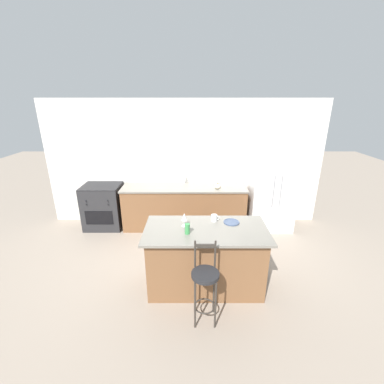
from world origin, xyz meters
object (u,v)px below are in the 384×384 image
object	(u,v)px
pumpkin_decoration	(219,186)
bar_stool_near	(206,282)
dinner_plate	(233,222)
coffee_mug	(216,218)
oven_range	(105,206)
refrigerator	(273,190)
wine_glass	(185,217)
tumbler_cup	(188,229)

from	to	relation	value
pumpkin_decoration	bar_stool_near	bearing A→B (deg)	-98.56
dinner_plate	coffee_mug	distance (m)	0.26
oven_range	dinner_plate	size ratio (longest dim) A/B	4.05
refrigerator	dinner_plate	bearing A→B (deg)	-122.72
bar_stool_near	coffee_mug	world-z (taller)	bar_stool_near
dinner_plate	pumpkin_decoration	world-z (taller)	pumpkin_decoration
bar_stool_near	wine_glass	world-z (taller)	wine_glass
refrigerator	bar_stool_near	world-z (taller)	refrigerator
wine_glass	tumbler_cup	world-z (taller)	wine_glass
oven_range	wine_glass	size ratio (longest dim) A/B	4.66
bar_stool_near	dinner_plate	bearing A→B (deg)	63.40
wine_glass	dinner_plate	bearing A→B (deg)	8.87
dinner_plate	tumbler_cup	size ratio (longest dim) A/B	1.63
wine_glass	coffee_mug	distance (m)	0.48
wine_glass	bar_stool_near	bearing A→B (deg)	-69.88
bar_stool_near	tumbler_cup	bearing A→B (deg)	113.31
bar_stool_near	pumpkin_decoration	xyz separation A→B (m)	(0.37, 2.45, 0.40)
oven_range	bar_stool_near	world-z (taller)	bar_stool_near
pumpkin_decoration	refrigerator	bearing A→B (deg)	5.51
coffee_mug	pumpkin_decoration	distance (m)	1.56
refrigerator	tumbler_cup	xyz separation A→B (m)	(-1.75, -2.04, 0.16)
refrigerator	wine_glass	world-z (taller)	refrigerator
refrigerator	wine_glass	xyz separation A→B (m)	(-1.79, -1.82, 0.24)
coffee_mug	pumpkin_decoration	bearing A→B (deg)	82.83
wine_glass	tumbler_cup	xyz separation A→B (m)	(0.05, -0.22, -0.07)
pumpkin_decoration	wine_glass	bearing A→B (deg)	-110.49
coffee_mug	pumpkin_decoration	size ratio (longest dim) A/B	0.96
pumpkin_decoration	tumbler_cup	bearing A→B (deg)	-107.06
dinner_plate	wine_glass	xyz separation A→B (m)	(-0.69, -0.11, 0.14)
wine_glass	coffee_mug	size ratio (longest dim) A/B	1.64
bar_stool_near	wine_glass	distance (m)	0.94
tumbler_cup	pumpkin_decoration	distance (m)	2.02
dinner_plate	wine_glass	bearing A→B (deg)	-171.13
oven_range	tumbler_cup	distance (m)	2.84
tumbler_cup	dinner_plate	bearing A→B (deg)	26.87
refrigerator	tumbler_cup	world-z (taller)	refrigerator
dinner_plate	tumbler_cup	bearing A→B (deg)	-153.13
coffee_mug	tumbler_cup	xyz separation A→B (m)	(-0.40, -0.38, 0.02)
dinner_plate	coffee_mug	world-z (taller)	coffee_mug
coffee_mug	pumpkin_decoration	xyz separation A→B (m)	(0.19, 1.55, -0.03)
refrigerator	wine_glass	distance (m)	2.57
oven_range	pumpkin_decoration	xyz separation A→B (m)	(2.46, -0.14, 0.50)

